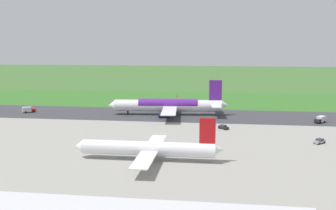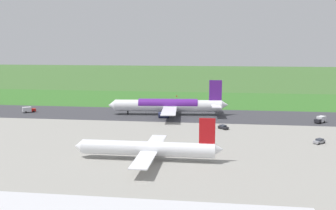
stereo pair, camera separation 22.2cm
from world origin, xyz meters
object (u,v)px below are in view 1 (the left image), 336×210
no_stopping_sign (177,98)px  service_car_ops (223,127)px  service_truck_baggage (28,110)px  service_car_followme (319,141)px  service_truck_fuel (320,119)px  airliner_parked_mid (149,148)px  airliner_main (169,105)px  traffic_cone_orange (163,100)px

no_stopping_sign → service_car_ops: bearing=109.5°
service_truck_baggage → service_car_followme: service_truck_baggage is taller
service_truck_fuel → no_stopping_sign: no_stopping_sign is taller
service_car_followme → no_stopping_sign: 105.27m
airliner_parked_mid → service_car_ops: 46.59m
service_car_followme → service_car_ops: same height
airliner_main → traffic_cone_orange: size_ratio=98.46×
service_truck_baggage → service_car_ops: (-89.66, 23.62, -0.56)m
service_car_followme → service_truck_fuel: (-8.87, -34.23, 0.56)m
airliner_main → airliner_parked_mid: 68.14m
no_stopping_sign → traffic_cone_orange: (7.59, 0.05, -1.32)m
traffic_cone_orange → no_stopping_sign: bearing=-179.6°
service_truck_fuel → traffic_cone_orange: size_ratio=10.62×
airliner_parked_mid → no_stopping_sign: bearing=-87.6°
airliner_main → traffic_cone_orange: (9.05, -45.57, -4.08)m
service_car_followme → no_stopping_sign: no_stopping_sign is taller
service_truck_fuel → service_car_ops: 42.63m
service_truck_baggage → no_stopping_sign: (-64.20, -48.44, 0.20)m
service_car_followme → service_car_ops: bearing=-29.7°
traffic_cone_orange → airliner_parked_mid: bearing=96.2°
service_car_ops → traffic_cone_orange: size_ratio=7.77×
no_stopping_sign → traffic_cone_orange: 7.71m
airliner_parked_mid → service_truck_baggage: bearing=-43.4°
service_truck_baggage → airliner_main: bearing=-177.5°
service_car_ops → traffic_cone_orange: bearing=-65.3°
airliner_main → service_car_ops: 35.88m
airliner_parked_mid → service_car_followme: (-51.03, -24.36, -2.46)m
service_truck_baggage → service_truck_fuel: 128.94m
service_truck_baggage → service_truck_fuel: bearing=177.0°
service_truck_fuel → no_stopping_sign: bearing=-40.5°
airliner_parked_mid → service_car_ops: (-20.79, -41.62, -2.46)m
service_truck_fuel → service_truck_baggage: bearing=-3.0°
service_car_ops → service_truck_baggage: bearing=-14.8°
service_truck_baggage → service_car_followme: bearing=161.2°
airliner_parked_mid → service_car_ops: size_ratio=9.67×
service_car_followme → service_car_ops: size_ratio=1.00×
airliner_parked_mid → no_stopping_sign: size_ratio=15.32×
airliner_main → airliner_parked_mid: bearing=92.7°
service_truck_baggage → service_car_ops: bearing=165.2°
airliner_parked_mid → service_car_followme: size_ratio=9.64×
airliner_main → traffic_cone_orange: bearing=-78.8°
airliner_parked_mid → airliner_main: bearing=-87.3°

